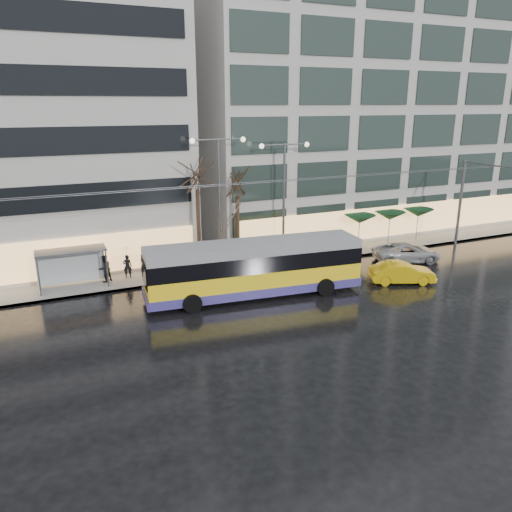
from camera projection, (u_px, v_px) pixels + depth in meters
ground at (257, 333)px, 25.69m from camera, size 140.00×140.00×0.00m
sidewalk at (207, 255)px, 38.67m from camera, size 80.00×10.00×0.15m
kerb at (230, 274)px, 34.35m from camera, size 80.00×0.10×0.15m
building_right at (360, 89)px, 45.97m from camera, size 32.00×14.00×25.00m
trolleybus at (254, 270)px, 30.30m from camera, size 13.40×5.73×6.12m
catenary at (220, 220)px, 31.76m from camera, size 42.24×5.12×7.00m
bus_shelter at (65, 260)px, 31.17m from camera, size 4.20×1.60×2.51m
street_lamp_near at (219, 185)px, 34.14m from camera, size 3.96×0.36×9.03m
street_lamp_far at (284, 184)px, 36.17m from camera, size 3.96×0.36×8.53m
tree_a at (197, 170)px, 33.40m from camera, size 3.20×3.20×8.40m
tree_b at (237, 177)px, 34.95m from camera, size 3.20×3.20×7.70m
parasol_a at (360, 219)px, 40.03m from camera, size 2.50×2.50×2.65m
parasol_b at (390, 216)px, 41.21m from camera, size 2.50×2.50×2.65m
parasol_c at (418, 213)px, 42.38m from camera, size 2.50×2.50×2.65m
taxi_b at (402, 273)px, 32.76m from camera, size 4.48×2.93×1.40m
sedan_silver at (407, 252)px, 37.24m from camera, size 5.44×3.79×1.38m
pedestrian_a at (127, 257)px, 33.05m from camera, size 1.13×1.14×2.19m
pedestrian_b at (105, 269)px, 32.47m from camera, size 1.10×1.03×1.80m
pedestrian_c at (47, 268)px, 31.91m from camera, size 1.21×1.04×2.11m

